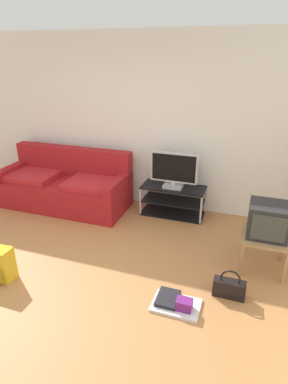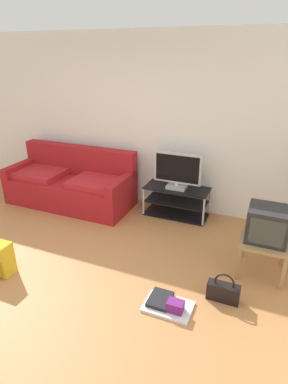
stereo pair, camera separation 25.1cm
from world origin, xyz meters
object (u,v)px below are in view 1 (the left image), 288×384
object	(u,v)px
couch	(66,186)
handbag	(229,288)
flat_tv	(174,171)
floor_tray	(176,303)
side_table	(265,240)
tv_stand	(173,200)
crt_tv	(268,220)

from	to	relation	value
couch	handbag	xyz separation A→B (m)	(2.81, -1.42, -0.22)
flat_tv	floor_tray	bearing A→B (deg)	-74.72
flat_tv	handbag	bearing A→B (deg)	-57.70
side_table	handbag	world-z (taller)	side_table
couch	tv_stand	world-z (taller)	couch
couch	crt_tv	distance (m)	3.24
tv_stand	handbag	size ratio (longest dim) A/B	2.95
crt_tv	handbag	world-z (taller)	crt_tv
handbag	floor_tray	xyz separation A→B (m)	(-0.49, -0.33, -0.07)
flat_tv	couch	bearing A→B (deg)	-173.17
side_table	floor_tray	bearing A→B (deg)	-129.73
tv_stand	couch	bearing A→B (deg)	-172.46
tv_stand	crt_tv	size ratio (longest dim) A/B	2.24
side_table	handbag	bearing A→B (deg)	-116.26
crt_tv	handbag	size ratio (longest dim) A/B	1.32
flat_tv	handbag	distance (m)	2.03
couch	handbag	world-z (taller)	couch
couch	crt_tv	size ratio (longest dim) A/B	4.78
couch	flat_tv	bearing A→B (deg)	6.83
couch	side_table	size ratio (longest dim) A/B	3.96
flat_tv	crt_tv	size ratio (longest dim) A/B	1.65
crt_tv	floor_tray	size ratio (longest dim) A/B	0.91
floor_tray	side_table	bearing A→B (deg)	50.27
handbag	floor_tray	size ratio (longest dim) A/B	0.69
handbag	floor_tray	world-z (taller)	handbag
flat_tv	side_table	xyz separation A→B (m)	(1.35, -0.98, -0.37)
couch	side_table	bearing A→B (deg)	-13.76
tv_stand	floor_tray	size ratio (longest dim) A/B	2.03
side_table	crt_tv	bearing A→B (deg)	90.00
couch	tv_stand	bearing A→B (deg)	7.54
flat_tv	side_table	distance (m)	1.71
couch	tv_stand	xyz separation A→B (m)	(1.78, 0.24, -0.10)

